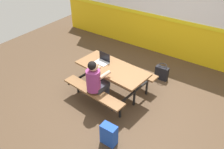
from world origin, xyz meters
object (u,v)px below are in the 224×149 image
backpack_dark (109,134)px  tote_bag_bright (162,73)px  student_nearer (96,80)px  picnic_table_main (112,74)px  laptop_silver (103,60)px

backpack_dark → tote_bag_bright: backpack_dark is taller
student_nearer → tote_bag_bright: bearing=67.4°
picnic_table_main → laptop_silver: bearing=167.5°
picnic_table_main → tote_bag_bright: 1.48m
backpack_dark → picnic_table_main: bearing=122.6°
student_nearer → backpack_dark: bearing=-39.9°
picnic_table_main → student_nearer: size_ratio=1.44×
laptop_silver → backpack_dark: size_ratio=0.77×
laptop_silver → backpack_dark: laptop_silver is taller
student_nearer → tote_bag_bright: 2.01m
picnic_table_main → laptop_silver: laptop_silver is taller
picnic_table_main → student_nearer: student_nearer is taller
picnic_table_main → tote_bag_bright: bearing=59.6°
picnic_table_main → tote_bag_bright: (0.73, 1.24, -0.38)m
tote_bag_bright → backpack_dark: bearing=-88.4°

